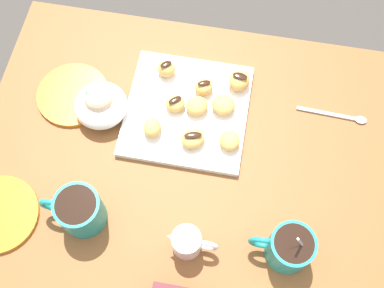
% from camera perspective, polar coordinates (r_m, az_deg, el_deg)
% --- Properties ---
extents(ground_plane, '(8.00, 8.00, 0.00)m').
position_cam_1_polar(ground_plane, '(1.75, 0.39, -10.99)').
color(ground_plane, '#423D38').
extents(dining_table, '(1.01, 0.76, 0.72)m').
position_cam_1_polar(dining_table, '(1.18, 0.56, -4.79)').
color(dining_table, brown).
rests_on(dining_table, ground_plane).
extents(pastry_plate_square, '(0.28, 0.28, 0.02)m').
position_cam_1_polar(pastry_plate_square, '(1.11, -0.62, 4.05)').
color(pastry_plate_square, white).
rests_on(pastry_plate_square, dining_table).
extents(coffee_mug_teal_left, '(0.13, 0.09, 0.14)m').
position_cam_1_polar(coffee_mug_teal_left, '(0.97, 11.63, -12.14)').
color(coffee_mug_teal_left, teal).
rests_on(coffee_mug_teal_left, dining_table).
extents(coffee_mug_teal_right, '(0.14, 0.09, 0.10)m').
position_cam_1_polar(coffee_mug_teal_right, '(1.00, -13.48, -7.79)').
color(coffee_mug_teal_right, teal).
rests_on(coffee_mug_teal_right, dining_table).
extents(cream_pitcher_white, '(0.10, 0.06, 0.07)m').
position_cam_1_polar(cream_pitcher_white, '(0.97, -0.55, -11.78)').
color(cream_pitcher_white, white).
rests_on(cream_pitcher_white, dining_table).
extents(ice_cream_bowl, '(0.12, 0.12, 0.09)m').
position_cam_1_polar(ice_cream_bowl, '(1.10, -10.99, 4.74)').
color(ice_cream_bowl, white).
rests_on(ice_cream_bowl, dining_table).
extents(saucer_orange_left, '(0.17, 0.17, 0.01)m').
position_cam_1_polar(saucer_orange_left, '(1.16, -14.19, 5.81)').
color(saucer_orange_left, orange).
rests_on(saucer_orange_left, dining_table).
extents(loose_spoon_near_saucer, '(0.16, 0.02, 0.01)m').
position_cam_1_polar(loose_spoon_near_saucer, '(1.16, 17.45, 3.24)').
color(loose_spoon_near_saucer, silver).
rests_on(loose_spoon_near_saucer, dining_table).
extents(beignet_0, '(0.06, 0.06, 0.04)m').
position_cam_1_polar(beignet_0, '(1.12, 5.73, 7.60)').
color(beignet_0, '#DBA351').
rests_on(beignet_0, pastry_plate_square).
extents(chocolate_drizzle_0, '(0.04, 0.02, 0.00)m').
position_cam_1_polar(chocolate_drizzle_0, '(1.10, 5.83, 8.16)').
color(chocolate_drizzle_0, black).
rests_on(chocolate_drizzle_0, beignet_0).
extents(beignet_1, '(0.06, 0.06, 0.03)m').
position_cam_1_polar(beignet_1, '(1.09, -2.04, 4.90)').
color(beignet_1, '#DBA351').
rests_on(beignet_1, pastry_plate_square).
extents(chocolate_drizzle_1, '(0.03, 0.03, 0.00)m').
position_cam_1_polar(chocolate_drizzle_1, '(1.07, -2.07, 5.32)').
color(chocolate_drizzle_1, black).
rests_on(chocolate_drizzle_1, beignet_1).
extents(beignet_2, '(0.07, 0.07, 0.03)m').
position_cam_1_polar(beignet_2, '(1.05, 0.12, 0.67)').
color(beignet_2, '#DBA351').
rests_on(beignet_2, pastry_plate_square).
extents(chocolate_drizzle_2, '(0.04, 0.03, 0.00)m').
position_cam_1_polar(chocolate_drizzle_2, '(1.03, 0.12, 1.06)').
color(chocolate_drizzle_2, black).
rests_on(chocolate_drizzle_2, beignet_2).
extents(beignet_3, '(0.06, 0.06, 0.03)m').
position_cam_1_polar(beignet_3, '(1.05, 4.58, 0.40)').
color(beignet_3, '#DBA351').
rests_on(beignet_3, pastry_plate_square).
extents(beignet_4, '(0.07, 0.07, 0.03)m').
position_cam_1_polar(beignet_4, '(1.08, 0.58, 4.62)').
color(beignet_4, '#DBA351').
rests_on(beignet_4, pastry_plate_square).
extents(beignet_5, '(0.06, 0.06, 0.04)m').
position_cam_1_polar(beignet_5, '(1.13, -3.12, 9.07)').
color(beignet_5, '#DBA351').
rests_on(beignet_5, pastry_plate_square).
extents(chocolate_drizzle_5, '(0.03, 0.03, 0.00)m').
position_cam_1_polar(chocolate_drizzle_5, '(1.12, -3.17, 9.60)').
color(chocolate_drizzle_5, black).
rests_on(chocolate_drizzle_5, beignet_5).
extents(beignet_6, '(0.07, 0.07, 0.03)m').
position_cam_1_polar(beignet_6, '(1.09, 3.82, 4.75)').
color(beignet_6, '#DBA351').
rests_on(beignet_6, pastry_plate_square).
extents(beignet_7, '(0.06, 0.06, 0.03)m').
position_cam_1_polar(beignet_7, '(1.11, 1.44, 6.88)').
color(beignet_7, '#DBA351').
rests_on(beignet_7, pastry_plate_square).
extents(chocolate_drizzle_7, '(0.03, 0.03, 0.00)m').
position_cam_1_polar(chocolate_drizzle_7, '(1.09, 1.46, 7.36)').
color(chocolate_drizzle_7, black).
rests_on(chocolate_drizzle_7, beignet_7).
extents(beignet_8, '(0.04, 0.05, 0.03)m').
position_cam_1_polar(beignet_8, '(1.06, -4.82, 1.97)').
color(beignet_8, '#DBA351').
rests_on(beignet_8, pastry_plate_square).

